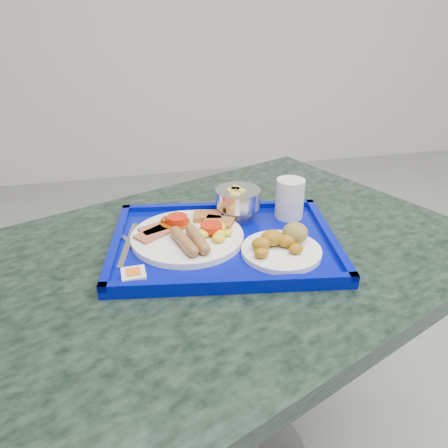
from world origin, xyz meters
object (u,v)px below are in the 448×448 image
at_px(main_plate, 190,234).
at_px(juice_cup, 290,197).
at_px(bread_plate, 282,245).
at_px(fruit_bowl, 238,199).
at_px(table, 213,322).
at_px(tray, 224,243).

height_order(main_plate, juice_cup, juice_cup).
relative_size(bread_plate, juice_cup, 1.75).
bearing_deg(fruit_bowl, table, -126.09).
relative_size(tray, juice_cup, 5.63).
xyz_separation_m(table, bread_plate, (0.14, -0.05, 0.22)).
height_order(fruit_bowl, juice_cup, juice_cup).
xyz_separation_m(table, juice_cup, (0.21, 0.10, 0.25)).
distance_m(table, fruit_bowl, 0.29).
bearing_deg(main_plate, tray, -18.38).
relative_size(tray, bread_plate, 3.21).
relative_size(tray, main_plate, 2.17).
bearing_deg(table, juice_cup, 25.25).
xyz_separation_m(main_plate, fruit_bowl, (0.13, 0.08, 0.04)).
height_order(table, tray, tray).
height_order(tray, fruit_bowl, fruit_bowl).
xyz_separation_m(tray, bread_plate, (0.10, -0.07, 0.02)).
bearing_deg(fruit_bowl, tray, -119.25).
distance_m(tray, juice_cup, 0.20).
height_order(tray, bread_plate, bread_plate).
bearing_deg(tray, main_plate, 161.62).
distance_m(bread_plate, juice_cup, 0.17).
bearing_deg(juice_cup, main_plate, -167.15).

